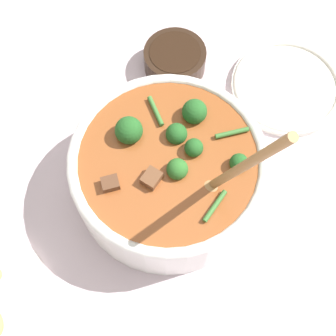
{
  "coord_description": "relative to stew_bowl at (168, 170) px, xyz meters",
  "views": [
    {
      "loc": [
        0.16,
        -0.23,
        0.7
      ],
      "look_at": [
        0.0,
        0.0,
        0.07
      ],
      "focal_mm": 50.0,
      "sensor_mm": 36.0,
      "label": 1
    }
  ],
  "objects": [
    {
      "name": "condiment_bowl",
      "position": [
        -0.12,
        0.2,
        -0.04
      ],
      "size": [
        0.11,
        0.11,
        0.04
      ],
      "color": "black",
      "rests_on": "ground_plane"
    },
    {
      "name": "empty_plate",
      "position": [
        0.07,
        0.27,
        -0.05
      ],
      "size": [
        0.2,
        0.2,
        0.02
      ],
      "color": "silver",
      "rests_on": "ground_plane"
    },
    {
      "name": "stew_bowl",
      "position": [
        0.0,
        0.0,
        0.0
      ],
      "size": [
        0.29,
        0.29,
        0.31
      ],
      "color": "white",
      "rests_on": "ground_plane"
    },
    {
      "name": "ground_plane",
      "position": [
        -0.0,
        -0.0,
        -0.06
      ],
      "size": [
        4.0,
        4.0,
        0.0
      ],
      "primitive_type": "plane",
      "color": "silver"
    }
  ]
}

